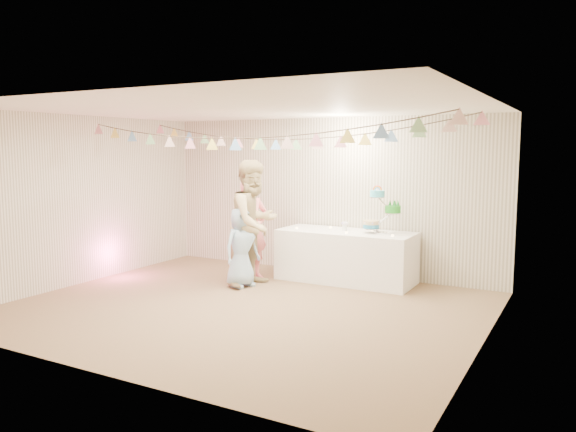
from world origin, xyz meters
The scene contains 23 objects.
floor centered at (0.00, 0.00, 0.00)m, with size 6.00×6.00×0.00m, color brown.
ceiling centered at (0.00, 0.00, 2.60)m, with size 6.00×6.00×0.00m, color white.
back_wall centered at (0.00, 2.50, 1.30)m, with size 6.00×6.00×0.00m, color silver.
front_wall centered at (0.00, -2.50, 1.30)m, with size 6.00×6.00×0.00m, color silver.
left_wall centered at (-3.00, 0.00, 1.30)m, with size 5.00×5.00×0.00m, color silver.
right_wall centered at (3.00, 0.00, 1.30)m, with size 5.00×5.00×0.00m, color silver.
table centered at (0.57, 2.03, 0.40)m, with size 2.14×0.86×0.80m, color white.
cake_stand centered at (1.12, 2.08, 1.09)m, with size 0.61×0.36×0.68m, color silver, non-canonical shape.
cake_bottom centered at (0.97, 2.02, 0.84)m, with size 0.31×0.31×0.15m, color teal, non-canonical shape.
cake_middle centered at (1.30, 2.17, 1.11)m, with size 0.27×0.27×0.22m, color #1E8C1F, non-canonical shape.
cake_top_tier centered at (1.06, 2.05, 1.38)m, with size 0.25×0.25×0.19m, color #4DD6F3, non-canonical shape.
platter centered at (-0.02, 1.98, 0.76)m, with size 0.32×0.32×0.02m, color white.
posy centered at (0.53, 2.08, 0.82)m, with size 0.13×0.13×0.15m, color white, non-canonical shape.
person_adult_a centered at (-0.81, 1.43, 0.82)m, with size 0.60×0.39×1.64m, color pink.
person_adult_b centered at (-0.57, 1.13, 0.96)m, with size 0.93×0.73×1.92m, color tan.
person_child centered at (-0.69, 0.95, 0.61)m, with size 0.59×0.39×1.21m, color #9BBFDC.
bunting_back centered at (0.00, 1.10, 2.35)m, with size 5.60×1.10×0.40m, color pink, non-canonical shape.
bunting_front centered at (0.00, -0.20, 2.32)m, with size 5.60×0.90×0.36m, color #72A5E5, non-canonical shape.
tealight_0 centered at (-0.23, 1.88, 0.82)m, with size 0.04×0.04×0.03m, color #FFD88C.
tealight_1 centered at (0.22, 2.21, 0.82)m, with size 0.04×0.04×0.03m, color #FFD88C.
tealight_2 centered at (0.67, 1.81, 0.82)m, with size 0.04×0.04×0.03m, color #FFD88C.
tealight_3 centered at (0.92, 2.25, 0.82)m, with size 0.04×0.04×0.03m, color #FFD88C.
tealight_4 centered at (1.39, 1.85, 0.82)m, with size 0.04×0.04×0.03m, color #FFD88C.
Camera 1 is at (3.95, -6.06, 2.09)m, focal length 35.00 mm.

